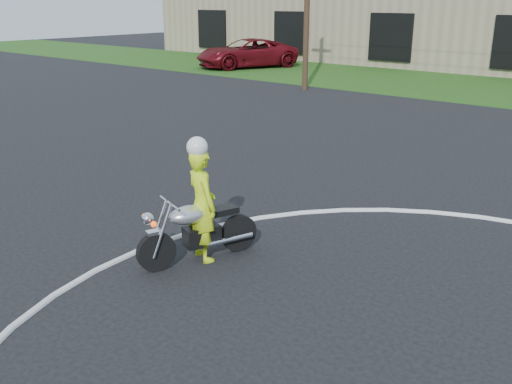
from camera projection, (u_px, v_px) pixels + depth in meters
The scene contains 4 objects.
primary_motorcycle at pixel (196, 230), 9.83m from camera, with size 1.08×2.18×1.19m.
rider_primary_grp at pixel (202, 201), 9.77m from camera, with size 0.85×0.69×2.21m.
pickup_grp at pixel (246, 53), 37.79m from camera, with size 5.51×7.38×1.86m.
warehouse at pixel (419, 1), 43.14m from camera, with size 41.00×17.00×8.30m.
Camera 1 is at (1.70, -2.84, 4.36)m, focal length 40.00 mm.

